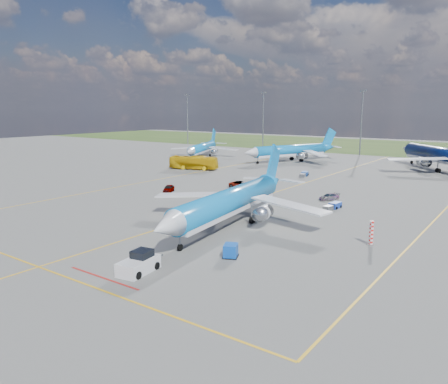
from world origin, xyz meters
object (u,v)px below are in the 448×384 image
Objects in this scene: bg_jet_nw at (202,157)px; baggage_tug_w at (333,206)px; apron_bus at (194,163)px; bg_jet_nnw at (290,161)px; uld_container at (231,251)px; baggage_tug_c at (304,174)px; service_car_c at (329,197)px; main_airliner at (230,225)px; service_car_b at (242,185)px; pushback_tug at (139,264)px; warning_post at (371,233)px; service_car_a at (169,189)px; bg_jet_n at (441,171)px.

bg_jet_nw reaches higher than baggage_tug_w.
bg_jet_nnw is at bearing -41.38° from apron_bus.
uld_container reaches higher than baggage_tug_c.
service_car_c is (32.72, -48.29, 0.58)m from bg_jet_nnw.
baggage_tug_c is (-15.83, 22.76, -0.07)m from service_car_c.
uld_container is at bearing -62.61° from main_airliner.
service_car_b is 19.49m from service_car_c.
apron_bus is at bearing -77.55° from bg_jet_nw.
main_airliner is 19.98m from baggage_tug_w.
uld_container is (35.84, -84.06, 0.73)m from bg_jet_nnw.
service_car_b is at bearing -140.51° from apron_bus.
main_airliner is at bearing -70.61° from bg_jet_nw.
bg_jet_nw is at bearing 36.78° from service_car_b.
bg_jet_nnw is (30.21, 6.20, 0.00)m from bg_jet_nw.
uld_container is 0.37× the size of baggage_tug_c.
pushback_tug is at bearing -163.64° from apron_bus.
warning_post is 0.57× the size of service_car_b.
service_car_a is at bearing 120.30° from pushback_tug.
pushback_tug is at bearing -125.70° from warning_post.
warning_post is at bearing -61.36° from bg_jet_nw.
bg_jet_nw is 106.35m from pushback_tug.
warning_post is 0.46× the size of pushback_tug.
service_car_b is 1.33× the size of service_car_c.
bg_jet_nnw is at bearing -35.61° from bg_jet_n.
apron_bus reaches higher than uld_container.
service_car_a is at bearing -62.90° from bg_jet_nnw.
bg_jet_n reaches higher than service_car_a.
apron_bus is 30.51m from baggage_tug_c.
warning_post reaches higher than service_car_a.
service_car_c is at bearing 70.01° from uld_container.
baggage_tug_c is (16.88, -25.53, 0.50)m from bg_jet_nnw.
pushback_tug reaches higher than baggage_tug_c.
bg_jet_nnw is at bearing 88.11° from uld_container.
service_car_b is (43.45, -41.47, 0.73)m from bg_jet_nw.
bg_jet_n is at bearing -38.78° from service_car_b.
bg_jet_n is at bearing -13.34° from bg_jet_nw.
bg_jet_nw is 30.79m from apron_bus.
bg_jet_nnw is 2.83× the size of apron_bus.
apron_bus is at bearing 49.02° from service_car_b.
bg_jet_nnw is 30.61m from baggage_tug_c.
baggage_tug_c is (47.09, -19.33, 0.50)m from bg_jet_nw.
service_car_c is 27.72m from baggage_tug_c.
pushback_tug is (30.88, -93.25, 0.87)m from bg_jet_nnw.
baggage_tug_c is (-11.15, 47.57, 0.50)m from main_airliner.
bg_jet_nnw is 34.26m from apron_bus.
bg_jet_nw reaches higher than service_car_c.
service_car_b is at bearing 102.58° from pushback_tug.
main_airliner is at bearing -107.12° from baggage_tug_w.
bg_jet_n is 59.67m from service_car_b.
service_car_c is (-14.52, 22.21, -0.92)m from warning_post.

